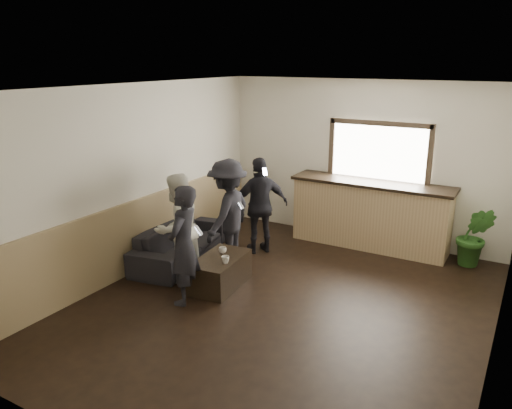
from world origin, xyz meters
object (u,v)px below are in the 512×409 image
Objects in this scene: sofa at (180,242)px; cup_a at (223,250)px; person_d at (261,206)px; cup_b at (225,260)px; bar_counter at (371,210)px; person_c at (228,213)px; potted_plant at (475,237)px; person_a at (184,245)px; coffee_table at (220,272)px; person_b at (177,228)px.

cup_a is (1.05, -0.34, 0.18)m from sofa.
sofa is at bearing -3.56° from person_d.
person_d is at bearing 102.00° from cup_b.
person_c is (-1.67, -1.89, 0.20)m from bar_counter.
bar_counter reaches higher than sofa.
potted_plant is at bearing 43.49° from cup_b.
potted_plant is at bearing -73.80° from sofa.
cup_b is at bearing -126.43° from sofa.
potted_plant is 0.61× the size of person_a.
potted_plant reaches higher than cup_a.
person_a reaches higher than coffee_table.
bar_counter reaches higher than person_c.
bar_counter is 3.55m from person_a.
person_c reaches higher than sofa.
cup_a is at bearing 46.32° from person_d.
person_b is at bearing -147.25° from person_a.
cup_a is 1.03× the size of cup_b.
bar_counter reaches higher than cup_b.
person_a reaches higher than cup_b.
cup_a is 0.11× the size of potted_plant.
person_c is at bearing 166.03° from person_b.
person_a is at bearing -102.78° from coffee_table.
sofa is 1.56m from person_a.
cup_b is 0.07× the size of person_d.
coffee_table is 3.96m from potted_plant.
person_b reaches higher than cup_b.
person_d is (0.95, 0.94, 0.51)m from sofa.
person_d is (-0.15, 1.44, 0.59)m from coffee_table.
cup_b is at bearing 134.51° from person_a.
person_a is (0.97, -1.12, 0.51)m from sofa.
person_d reaches higher than cup_a.
person_d is (-0.01, 2.06, 0.00)m from person_a.
person_b reaches higher than sofa.
person_b is (0.45, -0.60, 0.50)m from sofa.
coffee_table is 0.58× the size of person_c.
cup_a is at bearing -141.98° from potted_plant.
sofa is 1.26× the size of person_a.
person_b is at bearing 178.25° from cup_b.
sofa is 1.43m from person_d.
potted_plant is (3.07, 2.40, 0.01)m from cup_a.
cup_a is 3.90m from potted_plant.
sofa is 1.19× the size of person_c.
potted_plant is at bearing 38.02° from cup_a.
sofa is 1.25× the size of person_d.
person_a is 0.73m from person_b.
person_a is 1.01× the size of person_b.
coffee_table is at bearing -117.25° from bar_counter.
sofa is at bearing 153.91° from cup_b.
cup_b is at bearing 25.74° from person_c.
person_c is at bearing -84.97° from sofa.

